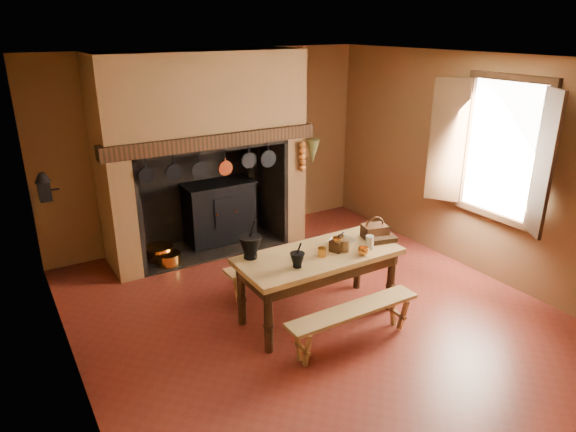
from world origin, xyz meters
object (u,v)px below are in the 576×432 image
at_px(work_table, 319,264).
at_px(wicker_basket, 375,231).
at_px(mixing_bowl, 343,243).
at_px(coffee_grinder, 337,245).
at_px(iron_range, 220,211).
at_px(bench_front, 353,317).

distance_m(work_table, wicker_basket, 0.83).
bearing_deg(mixing_bowl, coffee_grinder, -150.06).
relative_size(work_table, mixing_bowl, 6.33).
height_order(coffee_grinder, wicker_basket, wicker_basket).
relative_size(iron_range, mixing_bowl, 5.62).
bearing_deg(mixing_bowl, work_table, -173.81).
bearing_deg(iron_range, wicker_basket, -71.05).
xyz_separation_m(bench_front, wicker_basket, (0.80, 0.67, 0.55)).
xyz_separation_m(iron_range, coffee_grinder, (0.26, -2.58, 0.37)).
relative_size(mixing_bowl, wicker_basket, 0.89).
xyz_separation_m(bench_front, coffee_grinder, (0.20, 0.59, 0.54)).
bearing_deg(coffee_grinder, iron_range, 71.75).
bearing_deg(mixing_bowl, wicker_basket, -1.25).
bearing_deg(coffee_grinder, mixing_bowl, 5.89).
relative_size(coffee_grinder, mixing_bowl, 0.70).
relative_size(coffee_grinder, wicker_basket, 0.62).
distance_m(iron_range, coffee_grinder, 2.62).
relative_size(work_table, wicker_basket, 5.65).
bearing_deg(work_table, coffee_grinder, -12.92).
height_order(bench_front, mixing_bowl, mixing_bowl).
distance_m(iron_range, work_table, 2.54).
bearing_deg(wicker_basket, mixing_bowl, -167.50).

